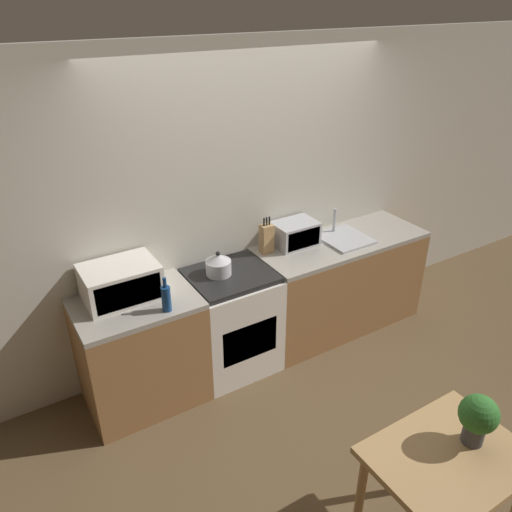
# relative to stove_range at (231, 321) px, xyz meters

# --- Properties ---
(ground_plane) EXTENTS (16.00, 16.00, 0.00)m
(ground_plane) POSITION_rel_stove_range_xyz_m (0.36, -0.80, -0.45)
(ground_plane) COLOR brown
(wall_back) EXTENTS (10.00, 0.06, 2.60)m
(wall_back) POSITION_rel_stove_range_xyz_m (0.36, 0.34, 0.85)
(wall_back) COLOR beige
(wall_back) RESTS_ON ground_plane
(counter_left_run) EXTENTS (0.88, 0.62, 0.90)m
(counter_left_run) POSITION_rel_stove_range_xyz_m (-0.78, 0.00, 0.00)
(counter_left_run) COLOR olive
(counter_left_run) RESTS_ON ground_plane
(counter_right_run) EXTENTS (1.60, 0.62, 0.90)m
(counter_right_run) POSITION_rel_stove_range_xyz_m (1.14, 0.00, 0.00)
(counter_right_run) COLOR olive
(counter_right_run) RESTS_ON ground_plane
(stove_range) EXTENTS (0.67, 0.62, 0.90)m
(stove_range) POSITION_rel_stove_range_xyz_m (0.00, 0.00, 0.00)
(stove_range) COLOR silver
(stove_range) RESTS_ON ground_plane
(kettle) EXTENTS (0.20, 0.20, 0.20)m
(kettle) POSITION_rel_stove_range_xyz_m (-0.08, 0.04, 0.54)
(kettle) COLOR #B7B7BC
(kettle) RESTS_ON stove_range
(microwave) EXTENTS (0.53, 0.38, 0.26)m
(microwave) POSITION_rel_stove_range_xyz_m (-0.83, 0.10, 0.58)
(microwave) COLOR silver
(microwave) RESTS_ON counter_left_run
(bottle) EXTENTS (0.07, 0.07, 0.26)m
(bottle) POSITION_rel_stove_range_xyz_m (-0.62, -0.22, 0.55)
(bottle) COLOR navy
(bottle) RESTS_ON counter_left_run
(knife_block) EXTENTS (0.11, 0.08, 0.32)m
(knife_block) POSITION_rel_stove_range_xyz_m (0.44, 0.16, 0.58)
(knife_block) COLOR tan
(knife_block) RESTS_ON counter_right_run
(toaster_oven) EXTENTS (0.37, 0.27, 0.21)m
(toaster_oven) POSITION_rel_stove_range_xyz_m (0.73, 0.15, 0.56)
(toaster_oven) COLOR #ADAFB5
(toaster_oven) RESTS_ON counter_right_run
(sink_basin) EXTENTS (0.40, 0.44, 0.24)m
(sink_basin) POSITION_rel_stove_range_xyz_m (1.17, 0.01, 0.47)
(sink_basin) COLOR #ADAFB5
(sink_basin) RESTS_ON counter_right_run
(dining_table) EXTENTS (0.81, 0.61, 0.74)m
(dining_table) POSITION_rel_stove_range_xyz_m (0.19, -2.00, 0.18)
(dining_table) COLOR tan
(dining_table) RESTS_ON ground_plane
(potted_plant) EXTENTS (0.20, 0.20, 0.30)m
(potted_plant) POSITION_rel_stove_range_xyz_m (0.36, -2.00, 0.47)
(potted_plant) COLOR #424247
(potted_plant) RESTS_ON dining_table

